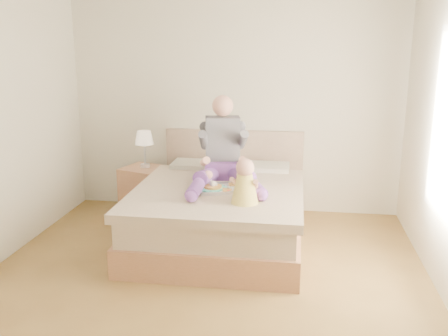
# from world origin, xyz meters

# --- Properties ---
(room) EXTENTS (4.02, 4.22, 2.71)m
(room) POSITION_xyz_m (0.08, 0.01, 1.51)
(room) COLOR brown
(room) RESTS_ON ground
(bed) EXTENTS (1.70, 2.18, 1.00)m
(bed) POSITION_xyz_m (0.00, 1.08, 0.32)
(bed) COLOR #916143
(bed) RESTS_ON ground
(nightstand) EXTENTS (0.61, 0.58, 0.61)m
(nightstand) POSITION_xyz_m (-1.00, 1.61, 0.30)
(nightstand) COLOR #916143
(nightstand) RESTS_ON ground
(lamp) EXTENTS (0.21, 0.21, 0.43)m
(lamp) POSITION_xyz_m (-1.00, 1.63, 0.94)
(lamp) COLOR silver
(lamp) RESTS_ON nightstand
(adult) EXTENTS (0.79, 1.17, 0.92)m
(adult) POSITION_xyz_m (0.00, 1.20, 0.88)
(adult) COLOR #63378B
(adult) RESTS_ON bed
(tray) EXTENTS (0.54, 0.47, 0.13)m
(tray) POSITION_xyz_m (0.04, 0.86, 0.64)
(tray) COLOR silver
(tray) RESTS_ON bed
(baby) EXTENTS (0.28, 0.38, 0.42)m
(baby) POSITION_xyz_m (0.31, 0.49, 0.78)
(baby) COLOR #E8CF49
(baby) RESTS_ON bed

